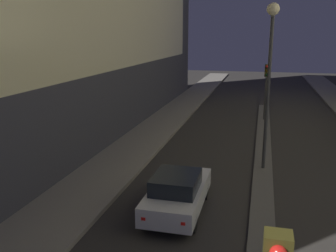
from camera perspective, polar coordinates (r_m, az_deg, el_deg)
name	(u,v)px	position (r m, az deg, el deg)	size (l,w,h in m)	color
median_strip	(263,164)	(19.45, 14.28, -5.70)	(0.88, 32.58, 0.10)	#56544F
traffic_light_mid	(266,79)	(28.80, 14.75, 6.91)	(0.32, 0.42, 4.14)	#383838
street_lamp	(270,54)	(17.77, 15.33, 10.56)	(0.56, 0.56, 7.65)	#383838
car_left_lane	(177,192)	(13.87, 1.45, -10.09)	(1.85, 4.28, 1.57)	silver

